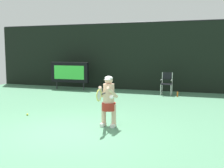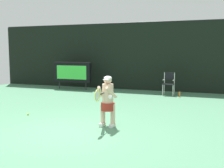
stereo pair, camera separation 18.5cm
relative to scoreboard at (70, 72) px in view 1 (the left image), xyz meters
name	(u,v)px [view 1 (the left image)]	position (x,y,z in m)	size (l,w,h in m)	color
ground	(64,135)	(3.80, -7.53, -0.96)	(18.00, 22.00, 0.03)	#4B805E
backdrop_screen	(143,57)	(3.80, 1.15, 0.86)	(18.00, 0.12, 3.66)	black
scoreboard	(70,72)	(0.00, 0.00, 0.00)	(2.20, 0.21, 1.50)	black
umpire_chair	(167,82)	(5.31, -0.15, -0.33)	(0.52, 0.44, 1.08)	white
water_bottle	(177,94)	(5.87, -0.55, -0.82)	(0.07, 0.07, 0.27)	orange
tennis_player	(109,100)	(4.61, -6.44, -0.19)	(0.53, 0.60, 1.42)	white
tennis_racket	(99,95)	(4.58, -7.05, 0.02)	(0.03, 0.60, 0.31)	black
tennis_ball_loose	(27,114)	(1.64, -6.08, -0.91)	(0.07, 0.07, 0.07)	#CCDB3D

